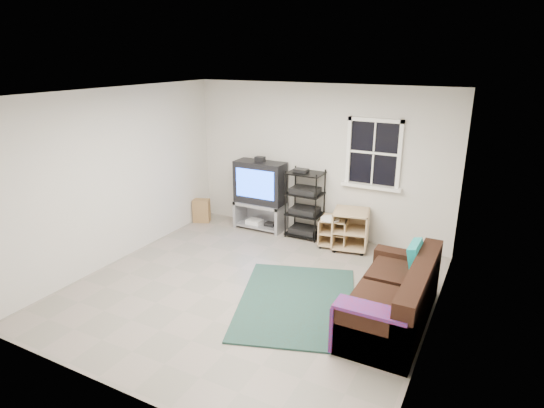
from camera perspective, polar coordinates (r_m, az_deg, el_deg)
The scene contains 8 objects.
room at distance 7.44m, azimuth 12.59°, elevation 5.71°, with size 4.60×4.62×4.60m.
tv_unit at distance 8.14m, azimuth -1.46°, elevation 1.82°, with size 0.91×0.45×1.34m.
av_rack at distance 7.85m, azimuth 4.13°, elevation -0.51°, with size 0.60×0.43×1.19m.
side_table_left at distance 7.53m, azimuth 9.87°, elevation -2.94°, with size 0.65×0.65×0.65m.
side_table_right at distance 7.60m, azimuth 7.74°, elevation -3.13°, with size 0.51×0.51×0.51m.
sofa at distance 5.63m, azimuth 15.05°, elevation -11.53°, with size 0.83×1.87×0.85m.
shag_rug at distance 5.98m, azimuth 3.13°, elevation -12.17°, with size 1.45×2.00×0.02m, color black.
paper_bag at distance 8.71m, azimuth -8.83°, elevation -0.83°, with size 0.31×0.20×0.44m, color brown.
Camera 1 is at (2.80, -4.76, 3.05)m, focal length 30.00 mm.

